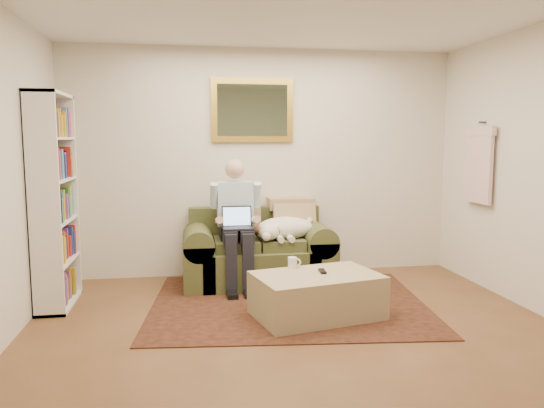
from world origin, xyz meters
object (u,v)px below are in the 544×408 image
object	(u,v)px
sofa	(258,258)
ottoman	(317,296)
seated_man	(237,225)
laptop	(237,222)
coffee_mug	(292,263)
bookshelf	(54,201)
sleeping_dog	(285,228)

from	to	relation	value
sofa	ottoman	distance (m)	1.26
seated_man	laptop	xyz separation A→B (m)	(0.00, -0.06, 0.03)
coffee_mug	bookshelf	world-z (taller)	bookshelf
sleeping_dog	laptop	bearing A→B (deg)	-166.36
laptop	bookshelf	bearing A→B (deg)	-171.98
seated_man	bookshelf	xyz separation A→B (m)	(-1.74, -0.31, 0.32)
sofa	laptop	distance (m)	0.54
seated_man	ottoman	distance (m)	1.31
ottoman	bookshelf	size ratio (longest dim) A/B	0.54
sofa	sleeping_dog	xyz separation A→B (m)	(0.29, -0.08, 0.34)
seated_man	coffee_mug	world-z (taller)	seated_man
ottoman	coffee_mug	distance (m)	0.40
laptop	sleeping_dog	distance (m)	0.56
bookshelf	coffee_mug	bearing A→B (deg)	-12.63
laptop	ottoman	world-z (taller)	laptop
sofa	sleeping_dog	bearing A→B (deg)	-15.74
seated_man	bookshelf	world-z (taller)	bookshelf
laptop	coffee_mug	xyz separation A→B (m)	(0.44, -0.73, -0.27)
sofa	ottoman	size ratio (longest dim) A/B	1.50
seated_man	ottoman	bearing A→B (deg)	-60.21
seated_man	ottoman	size ratio (longest dim) A/B	1.26
seated_man	laptop	world-z (taller)	seated_man
bookshelf	sofa	bearing A→B (deg)	12.95
sleeping_dog	coffee_mug	bearing A→B (deg)	-96.27
seated_man	sofa	bearing A→B (deg)	31.45
laptop	bookshelf	distance (m)	1.78
laptop	coffee_mug	bearing A→B (deg)	-59.23
ottoman	coffee_mug	bearing A→B (deg)	122.83
sofa	seated_man	size ratio (longest dim) A/B	1.19
sleeping_dog	bookshelf	world-z (taller)	bookshelf
coffee_mug	ottoman	bearing A→B (deg)	-57.17
sofa	laptop	xyz separation A→B (m)	(-0.24, -0.21, 0.43)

